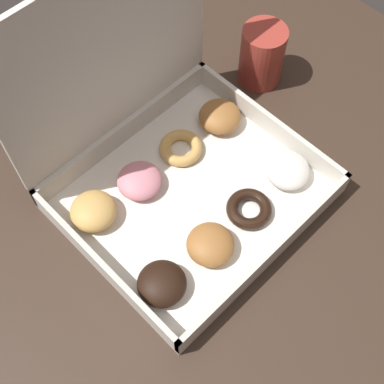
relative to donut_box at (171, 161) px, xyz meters
name	(u,v)px	position (x,y,z in m)	size (l,w,h in m)	color
ground_plane	(191,332)	(-0.01, -0.05, -0.78)	(8.00, 8.00, 0.00)	#2D2826
dining_table	(190,233)	(-0.01, -0.05, -0.15)	(1.08, 0.95, 0.72)	#38281E
donut_box	(171,161)	(0.00, 0.00, 0.00)	(0.35, 0.31, 0.32)	silver
coffee_mug	(262,55)	(0.25, 0.05, -0.01)	(0.07, 0.07, 0.10)	#A3382D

